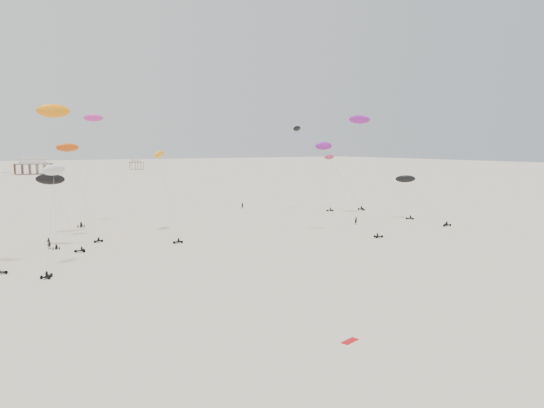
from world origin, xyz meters
TOP-DOWN VIEW (x-y plane):
  - ground_plane at (0.00, 200.00)m, footprint 900.00×900.00m
  - pavilion_main at (-10.00, 350.00)m, footprint 21.00×13.00m
  - pavilion_small at (60.00, 380.00)m, footprint 9.00×7.00m
  - rig_0 at (-36.17, 85.44)m, footprint 5.23×8.40m
  - rig_1 at (31.65, 123.14)m, footprint 9.81×7.51m
  - rig_2 at (42.04, 120.72)m, footprint 7.80×9.26m
  - rig_4 at (-22.89, 126.18)m, footprint 6.94×4.90m
  - rig_7 at (-13.30, 106.72)m, footprint 4.28×15.93m
  - rig_8 at (-33.42, 102.42)m, footprint 6.77×8.95m
  - rig_9 at (16.12, 90.41)m, footprint 8.30×11.90m
  - rig_10 at (-28.99, 109.57)m, footprint 6.62×8.33m
  - rig_11 at (42.47, 96.29)m, footprint 5.08×15.95m
  - rig_12 at (-31.67, 112.57)m, footprint 6.13×14.16m
  - rig_13 at (38.31, 108.79)m, footprint 8.93×16.04m
  - spectator_0 at (-34.65, 102.53)m, footprint 0.97×0.97m
  - spectator_1 at (27.11, 97.91)m, footprint 1.01×0.65m
  - spectator_3 at (18.87, 136.18)m, footprint 0.88×0.80m
  - grounded_kite_b at (-17.72, 44.09)m, footprint 1.93×1.22m

SIDE VIEW (x-z plane):
  - ground_plane at x=0.00m, z-range 0.00..0.00m
  - spectator_0 at x=-34.65m, z-range -1.12..1.12m
  - spectator_1 at x=27.11m, z-range -0.98..0.98m
  - spectator_3 at x=18.87m, z-range -0.99..0.99m
  - grounded_kite_b at x=-17.72m, z-range -0.04..0.04m
  - pavilion_small at x=60.00m, z-range -0.51..7.49m
  - pavilion_main at x=-10.00m, z-range -0.68..9.12m
  - rig_2 at x=42.04m, z-range -0.66..15.04m
  - rig_11 at x=42.47m, z-range -0.12..15.00m
  - rig_0 at x=-36.17m, z-range 2.37..17.14m
  - rig_8 at x=-33.42m, z-range 3.31..16.59m
  - rig_7 at x=-13.30m, z-range 2.69..21.77m
  - rig_9 at x=16.12m, z-range 2.88..22.45m
  - rig_10 at x=-28.99m, z-range 4.29..22.27m
  - rig_1 at x=31.65m, z-range 2.78..25.39m
  - rig_4 at x=-22.89m, z-range 3.27..27.33m
  - rig_13 at x=38.31m, z-range 7.77..33.79m
  - rig_12 at x=-31.67m, z-range 8.77..34.63m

